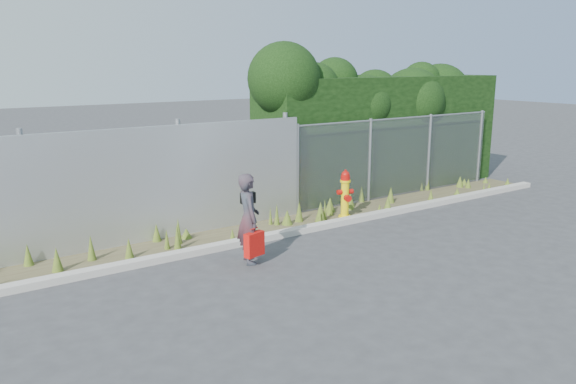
# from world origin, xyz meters

# --- Properties ---
(ground) EXTENTS (80.00, 80.00, 0.00)m
(ground) POSITION_xyz_m (0.00, 0.00, 0.00)
(ground) COLOR #39393B
(ground) RESTS_ON ground
(curb) EXTENTS (16.00, 0.22, 0.12)m
(curb) POSITION_xyz_m (0.00, 1.80, 0.06)
(curb) COLOR #AFA89E
(curb) RESTS_ON ground
(weed_strip) EXTENTS (16.00, 1.29, 0.55)m
(weed_strip) POSITION_xyz_m (0.17, 2.43, 0.12)
(weed_strip) COLOR brown
(weed_strip) RESTS_ON ground
(corrugated_fence) EXTENTS (8.50, 0.21, 2.30)m
(corrugated_fence) POSITION_xyz_m (-3.25, 3.01, 1.10)
(corrugated_fence) COLOR #ABAEB2
(corrugated_fence) RESTS_ON ground
(chainlink_fence) EXTENTS (6.50, 0.07, 2.05)m
(chainlink_fence) POSITION_xyz_m (4.25, 3.00, 1.03)
(chainlink_fence) COLOR gray
(chainlink_fence) RESTS_ON ground
(hedge) EXTENTS (7.75, 1.95, 3.84)m
(hedge) POSITION_xyz_m (4.45, 3.99, 1.96)
(hedge) COLOR black
(hedge) RESTS_ON ground
(fire_hydrant) EXTENTS (0.36, 0.33, 1.09)m
(fire_hydrant) POSITION_xyz_m (1.74, 2.16, 0.53)
(fire_hydrant) COLOR yellow
(fire_hydrant) RESTS_ON ground
(woman) EXTENTS (0.51, 0.65, 1.55)m
(woman) POSITION_xyz_m (-1.44, 0.92, 0.78)
(woman) COLOR #0D4A56
(woman) RESTS_ON ground
(red_tote_bag) EXTENTS (0.37, 0.14, 0.48)m
(red_tote_bag) POSITION_xyz_m (-1.46, 0.70, 0.39)
(red_tote_bag) COLOR red
(black_shoulder_bag) EXTENTS (0.25, 0.11, 0.19)m
(black_shoulder_bag) POSITION_xyz_m (-1.37, 1.05, 1.10)
(black_shoulder_bag) COLOR black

